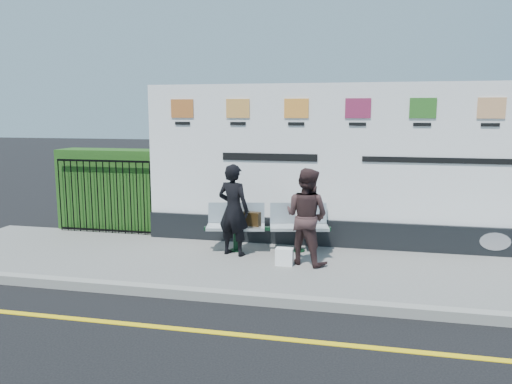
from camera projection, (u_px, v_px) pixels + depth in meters
ground at (301, 341)px, 5.73m from camera, size 80.00×80.00×0.00m
pavement at (320, 270)px, 8.13m from camera, size 14.00×3.00×0.12m
kerb at (310, 303)px, 6.68m from camera, size 14.00×0.18×0.14m
yellow_line at (301, 341)px, 5.72m from camera, size 14.00×0.10×0.01m
billboard at (356, 177)px, 9.11m from camera, size 8.00×0.30×3.00m
hedge at (115, 189)px, 10.69m from camera, size 2.35×0.70×1.70m
railing at (104, 196)px, 10.27m from camera, size 2.05×0.06×1.54m
bench at (267, 238)px, 8.98m from camera, size 2.24×0.99×0.47m
woman_left at (233, 210)px, 8.66m from camera, size 0.67×0.53×1.61m
woman_right at (306, 216)px, 8.16m from camera, size 0.95×0.86×1.59m
handbag_brown at (252, 219)px, 8.93m from camera, size 0.34×0.19×0.25m
carrier_bag_white at (284, 257)px, 8.16m from camera, size 0.28×0.17×0.28m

